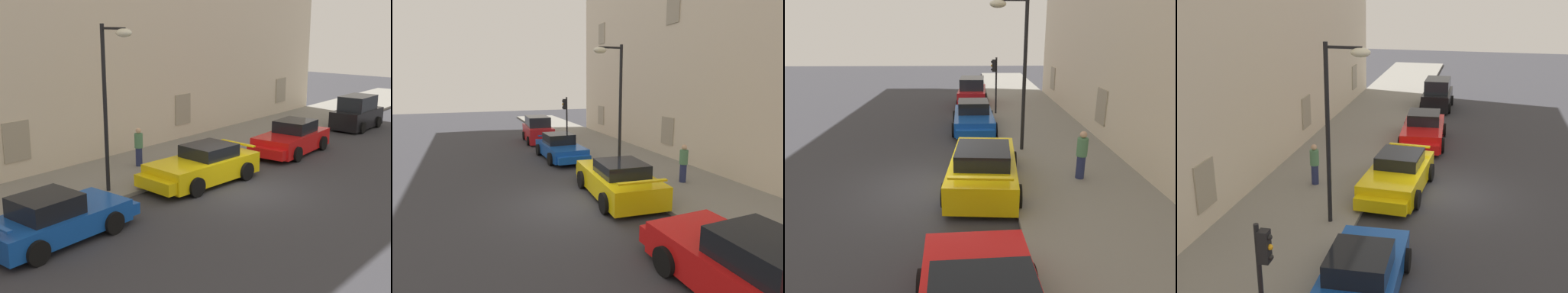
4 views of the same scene
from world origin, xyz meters
The scene contains 10 objects.
ground_plane centered at (0.00, 0.00, 0.00)m, with size 80.00×80.00×0.00m, color #333338.
sidewalk centered at (0.00, 4.73, 0.07)m, with size 60.00×4.42×0.14m, color gray.
building_facade centered at (0.00, 8.81, 6.92)m, with size 34.85×4.25×13.80m.
sportscar_red_lead centered at (-6.77, 1.43, 0.60)m, with size 4.57×2.18×1.38m.
sportscar_yellow_flank centered at (-0.30, 1.69, 0.63)m, with size 4.92×2.44×1.42m.
sportscar_white_middle centered at (5.88, 1.46, 0.62)m, with size 4.67×2.30×1.46m.
hatchback_parked centered at (-12.63, 1.38, 0.83)m, with size 3.99×2.01×1.84m.
traffic_light centered at (-9.86, 2.65, 2.31)m, with size 0.22×0.36×3.16m.
street_lamp centered at (-3.35, 2.92, 4.10)m, with size 0.44×1.42×5.74m.
pedestrian_admiring centered at (-0.43, 4.83, 0.95)m, with size 0.43×0.43×1.58m.
Camera 2 is at (10.23, -3.45, 4.18)m, focal length 29.68 mm.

